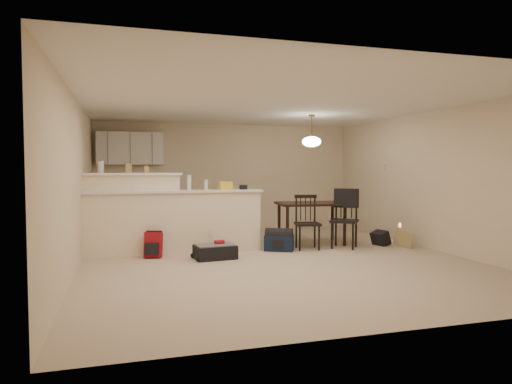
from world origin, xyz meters
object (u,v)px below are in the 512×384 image
object	(u,v)px
dining_chair_near	(308,222)
dining_chair_far	(344,219)
suitcase	(215,252)
dining_table	(311,208)
black_daypack	(380,238)
red_backpack	(153,245)
pendant_lamp	(312,141)
navy_duffel	(279,243)

from	to	relation	value
dining_chair_near	dining_chair_far	world-z (taller)	dining_chair_far
suitcase	dining_table	bearing A→B (deg)	17.92
dining_table	black_daypack	xyz separation A→B (m)	(1.20, -0.54, -0.57)
dining_chair_far	red_backpack	xyz separation A→B (m)	(-3.43, 0.07, -0.33)
dining_chair_near	suitcase	world-z (taller)	dining_chair_near
dining_table	dining_chair_near	distance (m)	0.66
dining_chair_far	black_daypack	xyz separation A→B (m)	(0.80, 0.07, -0.40)
suitcase	dining_chair_far	bearing A→B (deg)	1.17
black_daypack	dining_chair_far	bearing A→B (deg)	80.19
pendant_lamp	suitcase	xyz separation A→B (m)	(-2.08, -0.94, -1.88)
dining_table	suitcase	size ratio (longest dim) A/B	2.10
suitcase	navy_duffel	world-z (taller)	navy_duffel
dining_chair_near	navy_duffel	xyz separation A→B (m)	(-0.54, -0.00, -0.35)
dining_chair_far	dining_chair_near	bearing A→B (deg)	-147.78
dining_table	red_backpack	xyz separation A→B (m)	(-3.03, -0.54, -0.50)
pendant_lamp	red_backpack	xyz separation A→B (m)	(-3.03, -0.54, -1.78)
pendant_lamp	dining_table	bearing A→B (deg)	180.00
pendant_lamp	black_daypack	bearing A→B (deg)	-24.39
dining_table	black_daypack	bearing A→B (deg)	-18.34
dining_chair_near	black_daypack	world-z (taller)	dining_chair_near
pendant_lamp	navy_duffel	xyz separation A→B (m)	(-0.84, -0.54, -1.85)
black_daypack	red_backpack	bearing A→B (deg)	75.53
dining_chair_near	red_backpack	distance (m)	2.75
dining_chair_near	navy_duffel	bearing A→B (deg)	-169.91
pendant_lamp	navy_duffel	size ratio (longest dim) A/B	1.22
pendant_lamp	navy_duffel	bearing A→B (deg)	-147.19
red_backpack	navy_duffel	bearing A→B (deg)	16.49
dining_table	suitcase	world-z (taller)	dining_table
dining_chair_near	black_daypack	bearing A→B (deg)	10.02
dining_chair_far	suitcase	world-z (taller)	dining_chair_far
black_daypack	dining_chair_near	bearing A→B (deg)	75.52
navy_duffel	red_backpack	bearing A→B (deg)	-153.61
dining_chair_near	suitcase	distance (m)	1.86
pendant_lamp	black_daypack	distance (m)	2.28
red_backpack	black_daypack	distance (m)	4.23
dining_chair_far	dining_table	bearing A→B (deg)	160.91
navy_duffel	black_daypack	world-z (taller)	navy_duffel
dining_table	dining_chair_far	xyz separation A→B (m)	(0.40, -0.61, -0.17)
pendant_lamp	suitcase	size ratio (longest dim) A/B	0.95
red_backpack	black_daypack	xyz separation A→B (m)	(4.23, 0.00, -0.07)
dining_table	red_backpack	bearing A→B (deg)	-163.78
dining_chair_far	suitcase	distance (m)	2.53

